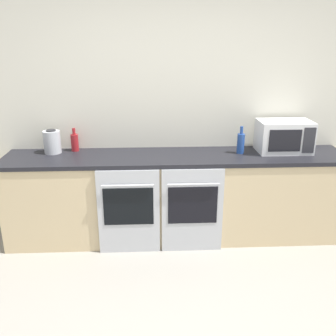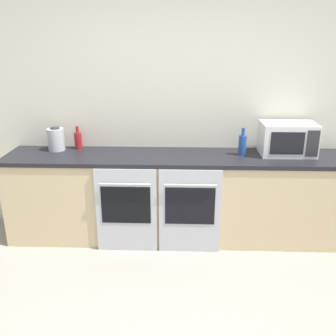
{
  "view_description": "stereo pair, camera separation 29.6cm",
  "coord_description": "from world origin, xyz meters",
  "px_view_note": "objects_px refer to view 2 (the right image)",
  "views": [
    {
      "loc": [
        -0.26,
        -1.86,
        1.98
      ],
      "look_at": [
        -0.08,
        1.65,
        0.75
      ],
      "focal_mm": 40.0,
      "sensor_mm": 36.0,
      "label": 1
    },
    {
      "loc": [
        0.04,
        -1.86,
        1.98
      ],
      "look_at": [
        -0.08,
        1.65,
        0.75
      ],
      "focal_mm": 40.0,
      "sensor_mm": 36.0,
      "label": 2
    }
  ],
  "objects_px": {
    "oven_left": "(126,210)",
    "bottle_red": "(78,140)",
    "oven_right": "(190,211)",
    "bottle_blue": "(242,144)",
    "kettle": "(56,139)",
    "microwave": "(288,139)"
  },
  "relations": [
    {
      "from": "microwave",
      "to": "kettle",
      "type": "height_order",
      "value": "microwave"
    },
    {
      "from": "oven_left",
      "to": "bottle_blue",
      "type": "bearing_deg",
      "value": 17.29
    },
    {
      "from": "bottle_blue",
      "to": "kettle",
      "type": "height_order",
      "value": "bottle_blue"
    },
    {
      "from": "bottle_red",
      "to": "microwave",
      "type": "bearing_deg",
      "value": -3.43
    },
    {
      "from": "oven_left",
      "to": "microwave",
      "type": "bearing_deg",
      "value": 13.89
    },
    {
      "from": "oven_right",
      "to": "kettle",
      "type": "xyz_separation_m",
      "value": [
        -1.37,
        0.45,
        0.57
      ]
    },
    {
      "from": "bottle_blue",
      "to": "kettle",
      "type": "distance_m",
      "value": 1.88
    },
    {
      "from": "bottle_red",
      "to": "kettle",
      "type": "relative_size",
      "value": 1.0
    },
    {
      "from": "bottle_red",
      "to": "kettle",
      "type": "xyz_separation_m",
      "value": [
        -0.21,
        -0.06,
        0.02
      ]
    },
    {
      "from": "oven_left",
      "to": "bottle_red",
      "type": "bearing_deg",
      "value": 137.29
    },
    {
      "from": "oven_left",
      "to": "oven_right",
      "type": "xyz_separation_m",
      "value": [
        0.6,
        0.0,
        0.0
      ]
    },
    {
      "from": "oven_right",
      "to": "oven_left",
      "type": "bearing_deg",
      "value": 180.0
    },
    {
      "from": "oven_left",
      "to": "bottle_blue",
      "type": "distance_m",
      "value": 1.29
    },
    {
      "from": "bottle_red",
      "to": "bottle_blue",
      "type": "height_order",
      "value": "bottle_blue"
    },
    {
      "from": "oven_right",
      "to": "bottle_red",
      "type": "relative_size",
      "value": 3.56
    },
    {
      "from": "oven_right",
      "to": "bottle_blue",
      "type": "height_order",
      "value": "bottle_blue"
    },
    {
      "from": "microwave",
      "to": "kettle",
      "type": "xyz_separation_m",
      "value": [
        -2.32,
        0.06,
        -0.04
      ]
    },
    {
      "from": "oven_left",
      "to": "kettle",
      "type": "relative_size",
      "value": 3.57
    },
    {
      "from": "oven_right",
      "to": "bottle_red",
      "type": "distance_m",
      "value": 1.38
    },
    {
      "from": "oven_left",
      "to": "bottle_red",
      "type": "height_order",
      "value": "bottle_red"
    },
    {
      "from": "oven_right",
      "to": "microwave",
      "type": "xyz_separation_m",
      "value": [
        0.95,
        0.38,
        0.61
      ]
    },
    {
      "from": "oven_right",
      "to": "bottle_red",
      "type": "xyz_separation_m",
      "value": [
        -1.16,
        0.51,
        0.55
      ]
    }
  ]
}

